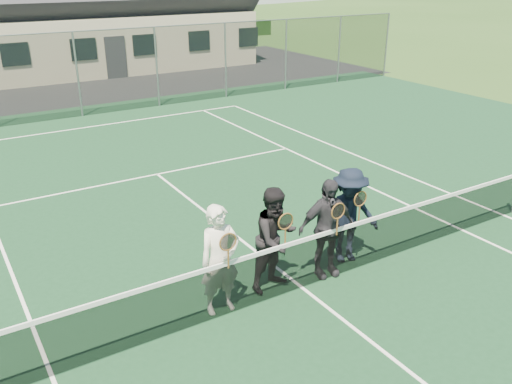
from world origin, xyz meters
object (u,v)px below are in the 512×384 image
player_a (220,260)px  player_d (348,216)px  player_c (327,228)px  player_b (276,239)px  tennis_net (303,261)px

player_a → player_d: size_ratio=1.00×
player_c → player_d: 0.68m
player_b → player_c: bearing=-7.9°
tennis_net → player_a: (-1.46, 0.17, 0.38)m
player_a → player_c: (2.07, -0.01, -0.00)m
player_b → player_c: 0.97m
player_a → player_b: size_ratio=1.00×
tennis_net → player_a: bearing=173.4°
player_c → player_d: same height
tennis_net → player_b: size_ratio=6.49×
player_d → player_a: bearing=-176.1°
player_a → player_c: size_ratio=1.00×
tennis_net → player_c: player_c is taller
player_c → player_d: (0.66, 0.19, -0.00)m
player_b → tennis_net: bearing=-40.1°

